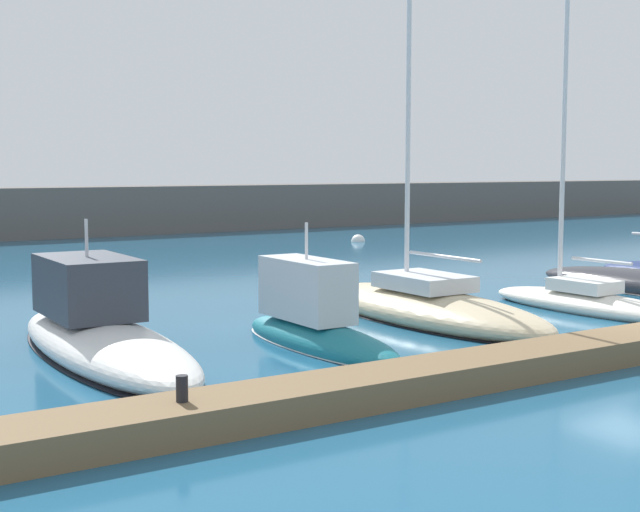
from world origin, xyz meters
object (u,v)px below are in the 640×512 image
Objects in this scene: sailboat_sand_fourth at (426,306)px; dock_bollard at (182,389)px; motorboat_white_second at (100,331)px; motorboat_teal_third at (315,323)px; sailboat_ivory_fifth at (585,298)px; mooring_buoy_white at (358,241)px.

sailboat_sand_fourth is 43.39× the size of dock_bollard.
motorboat_white_second is 5.15m from motorboat_teal_third.
motorboat_teal_third reaches higher than dock_bollard.
motorboat_white_second is 6.84m from dock_bollard.
motorboat_white_second is 9.65m from sailboat_sand_fourth.
motorboat_teal_third is 0.48× the size of sailboat_ivory_fifth.
motorboat_teal_third is 7.67m from dock_bollard.
motorboat_white_second is 14.84m from sailboat_ivory_fifth.
mooring_buoy_white is at bearing -44.76° from motorboat_white_second.
motorboat_teal_third is at bearing 88.27° from sailboat_ivory_fifth.
dock_bollard is (-15.66, -5.07, 0.39)m from sailboat_ivory_fifth.
sailboat_sand_fourth is 12.44m from dock_bollard.
motorboat_white_second reaches higher than motorboat_teal_third.
dock_bollard is at bearing 173.31° from motorboat_white_second.
sailboat_ivory_fifth is 30.47× the size of dock_bollard.
sailboat_ivory_fifth is 16.46m from dock_bollard.
motorboat_white_second is 1.56× the size of motorboat_teal_third.
mooring_buoy_white is (18.60, 24.53, -0.56)m from motorboat_teal_third.
motorboat_teal_third is at bearing 41.17° from dock_bollard.
mooring_buoy_white is (8.71, 24.51, -0.39)m from sailboat_ivory_fifth.
sailboat_sand_fourth is 22.90× the size of mooring_buoy_white.
sailboat_sand_fourth is at bearing -90.28° from motorboat_white_second.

